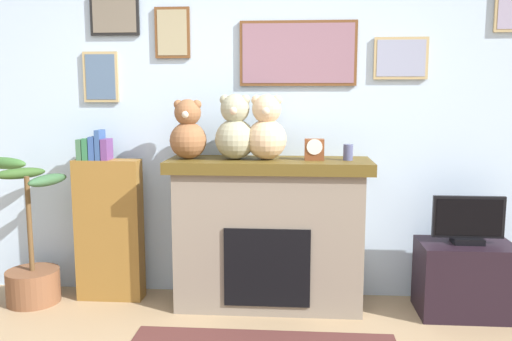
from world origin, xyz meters
name	(u,v)px	position (x,y,z in m)	size (l,w,h in m)	color
back_wall	(247,121)	(0.00, 2.00, 1.31)	(5.20, 0.15, 2.60)	silver
fireplace	(269,232)	(0.18, 1.71, 0.53)	(1.41, 0.52, 1.05)	gray
bookshelf	(109,226)	(-0.99, 1.74, 0.55)	(0.47, 0.16, 1.25)	olive
potted_plant	(31,263)	(-1.52, 1.61, 0.30)	(0.54, 0.55, 1.09)	brown
tv_stand	(465,279)	(1.53, 1.64, 0.25)	(0.63, 0.40, 0.50)	black
television	(468,222)	(1.53, 1.64, 0.65)	(0.47, 0.14, 0.33)	black
candle_jar	(348,152)	(0.72, 1.69, 1.11)	(0.07, 0.07, 0.11)	#4C517A
mantel_clock	(314,149)	(0.50, 1.69, 1.13)	(0.13, 0.10, 0.15)	brown
teddy_bear_tan	(188,132)	(-0.38, 1.69, 1.24)	(0.26, 0.26, 0.41)	brown
teddy_bear_brown	(235,130)	(-0.05, 1.69, 1.26)	(0.28, 0.28, 0.45)	#9E9D7F
teddy_bear_grey	(267,130)	(0.17, 1.69, 1.26)	(0.28, 0.28, 0.45)	#D1AE86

